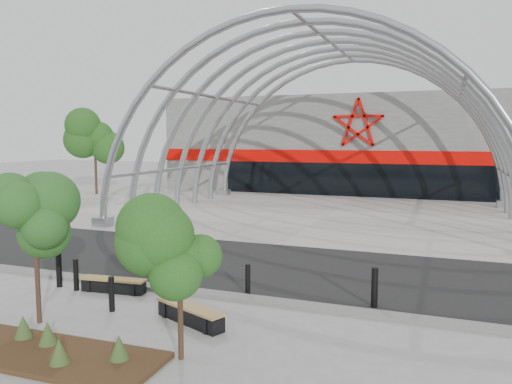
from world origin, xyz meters
name	(u,v)px	position (x,y,z in m)	size (l,w,h in m)	color
ground	(208,293)	(0.00, 0.00, 0.00)	(140.00, 140.00, 0.00)	gray
road	(251,265)	(0.00, 3.50, 0.01)	(140.00, 7.00, 0.02)	black
forecourt	(326,216)	(0.00, 15.50, 0.02)	(60.00, 17.00, 0.04)	#A39E93
kerb	(204,293)	(0.00, -0.25, 0.06)	(60.00, 0.50, 0.12)	slate
arena_building	(372,144)	(0.00, 33.45, 3.99)	(34.00, 15.24, 8.00)	#63635E
vault_canopy	(326,216)	(0.00, 15.50, 0.02)	(20.80, 15.80, 20.36)	gray
planting_bed	(30,347)	(-1.65, -5.09, 0.15)	(5.85, 1.94, 0.61)	#312214
street_tree_0	(34,215)	(-2.83, -3.64, 2.70)	(1.65, 1.65, 3.76)	#321E18
street_tree_1	(179,244)	(1.47, -4.18, 2.44)	(1.43, 1.43, 3.39)	black
bench_0	(114,285)	(-2.65, -0.93, 0.20)	(2.04, 0.66, 0.42)	black
bench_1	(190,314)	(0.69, -2.33, 0.22)	(2.19, 1.27, 0.45)	black
bollard_0	(59,270)	(-4.54, -1.08, 0.54)	(0.17, 0.17, 1.08)	black
bollard_1	(76,275)	(-3.80, -1.18, 0.48)	(0.15, 0.15, 0.96)	black
bollard_2	(112,294)	(-1.66, -2.31, 0.47)	(0.15, 0.15, 0.94)	black
bollard_3	(248,280)	(1.18, 0.25, 0.46)	(0.15, 0.15, 0.92)	black
bollard_4	(375,288)	(4.78, 0.45, 0.55)	(0.18, 0.18, 1.10)	black
bg_tree_0	(95,137)	(-20.00, 20.00, 4.64)	(3.00, 3.00, 6.45)	black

